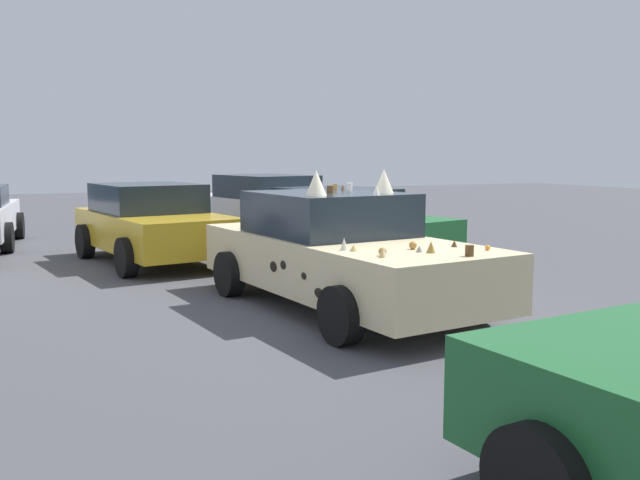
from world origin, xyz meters
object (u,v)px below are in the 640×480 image
(art_car_decorated, at_px, (339,252))
(parked_sedan_near_right, at_px, (152,223))
(parked_sedan_far_right, at_px, (260,207))
(parked_sedan_far_left, at_px, (342,225))

(art_car_decorated, relative_size, parked_sedan_near_right, 1.13)
(art_car_decorated, bearing_deg, parked_sedan_near_right, -169.59)
(parked_sedan_far_right, relative_size, parked_sedan_far_left, 1.02)
(art_car_decorated, relative_size, parked_sedan_far_right, 1.05)
(parked_sedan_far_right, bearing_deg, parked_sedan_near_right, 116.37)
(art_car_decorated, relative_size, parked_sedan_far_left, 1.07)
(art_car_decorated, height_order, parked_sedan_far_left, art_car_decorated)
(parked_sedan_far_left, bearing_deg, parked_sedan_far_right, 168.69)
(parked_sedan_far_left, relative_size, parked_sedan_near_right, 1.06)
(art_car_decorated, xyz_separation_m, parked_sedan_far_left, (3.20, -1.62, -0.03))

